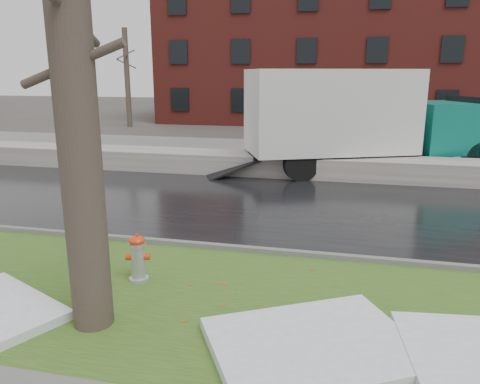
% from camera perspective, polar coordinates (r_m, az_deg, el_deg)
% --- Properties ---
extents(ground, '(120.00, 120.00, 0.00)m').
position_cam_1_polar(ground, '(9.03, -5.89, -9.24)').
color(ground, '#47423D').
rests_on(ground, ground).
extents(verge, '(60.00, 4.50, 0.04)m').
position_cam_1_polar(verge, '(7.96, -8.87, -12.56)').
color(verge, '#2C511B').
rests_on(verge, ground).
extents(road, '(60.00, 7.00, 0.03)m').
position_cam_1_polar(road, '(13.11, 0.47, -1.54)').
color(road, black).
rests_on(road, ground).
extents(parking_lot, '(60.00, 9.00, 0.03)m').
position_cam_1_polar(parking_lot, '(21.30, 5.51, 4.56)').
color(parking_lot, slate).
rests_on(parking_lot, ground).
extents(curb, '(60.00, 0.15, 0.14)m').
position_cam_1_polar(curb, '(9.88, -4.01, -6.63)').
color(curb, slate).
rests_on(curb, ground).
extents(snowbank, '(60.00, 1.60, 0.75)m').
position_cam_1_polar(snowbank, '(17.05, 3.58, 3.38)').
color(snowbank, '#AFAAA0').
rests_on(snowbank, ground).
extents(brick_building, '(26.00, 12.00, 10.00)m').
position_cam_1_polar(brick_building, '(37.84, 12.46, 16.11)').
color(brick_building, maroon).
rests_on(brick_building, ground).
extents(bg_tree_left, '(1.40, 1.62, 6.50)m').
position_cam_1_polar(bg_tree_left, '(33.26, -13.60, 13.46)').
color(bg_tree_left, brown).
rests_on(bg_tree_left, ground).
extents(bg_tree_center, '(1.40, 1.62, 6.50)m').
position_cam_1_polar(bg_tree_center, '(34.93, -1.44, 13.87)').
color(bg_tree_center, brown).
rests_on(bg_tree_center, ground).
extents(fire_hydrant, '(0.43, 0.40, 0.87)m').
position_cam_1_polar(fire_hydrant, '(8.41, -12.35, -7.62)').
color(fire_hydrant, '#ABAFB4').
rests_on(fire_hydrant, verge).
extents(tree, '(1.48, 1.76, 7.13)m').
position_cam_1_polar(tree, '(6.54, -19.72, 13.81)').
color(tree, brown).
rests_on(tree, verge).
extents(box_truck, '(11.01, 6.11, 3.74)m').
position_cam_1_polar(box_truck, '(17.80, 14.56, 8.63)').
color(box_truck, black).
rests_on(box_truck, ground).
extents(worker, '(0.70, 0.48, 1.85)m').
position_cam_1_polar(worker, '(17.00, 2.61, 7.80)').
color(worker, black).
rests_on(worker, snowbank).
extents(snow_patch_near, '(3.25, 3.02, 0.16)m').
position_cam_1_polar(snow_patch_near, '(6.52, 8.90, -18.09)').
color(snow_patch_near, white).
rests_on(snow_patch_near, verge).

